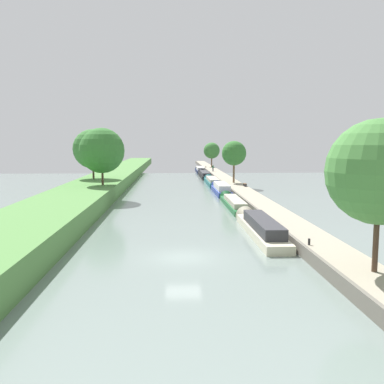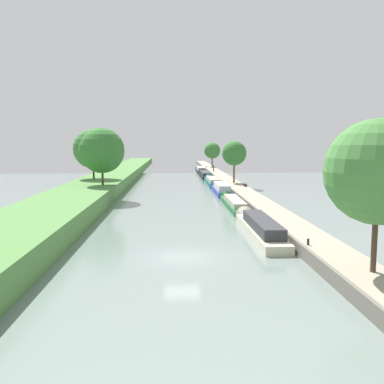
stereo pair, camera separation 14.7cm
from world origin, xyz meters
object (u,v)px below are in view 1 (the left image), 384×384
at_px(person_walking, 213,168).
at_px(narrowboat_teal, 212,181).
at_px(narrowboat_navy, 200,170).
at_px(narrowboat_black, 204,174).
at_px(park_bench, 245,184).
at_px(narrowboat_cream, 260,227).
at_px(narrowboat_blue, 221,189).
at_px(narrowboat_green, 233,203).
at_px(mooring_bollard_far, 206,167).
at_px(mooring_bollard_near, 309,242).

bearing_deg(person_walking, narrowboat_teal, -96.18).
bearing_deg(narrowboat_navy, narrowboat_teal, -89.83).
bearing_deg(narrowboat_black, narrowboat_navy, 89.79).
bearing_deg(park_bench, narrowboat_cream, -97.61).
relative_size(narrowboat_blue, narrowboat_navy, 1.04).
bearing_deg(park_bench, narrowboat_green, -105.23).
bearing_deg(narrowboat_navy, narrowboat_black, -90.21).
distance_m(narrowboat_green, narrowboat_navy, 59.81).
distance_m(narrowboat_blue, narrowboat_black, 30.80).
height_order(narrowboat_green, mooring_bollard_far, mooring_bollard_far).
distance_m(narrowboat_blue, mooring_bollard_near, 37.39).
bearing_deg(person_walking, narrowboat_cream, -92.09).
distance_m(narrowboat_green, mooring_bollard_near, 23.55).
relative_size(narrowboat_cream, narrowboat_green, 1.00).
xyz_separation_m(person_walking, mooring_bollard_far, (-0.54, 15.10, -0.65)).
bearing_deg(mooring_bollard_far, narrowboat_black, -95.63).
bearing_deg(narrowboat_green, mooring_bollard_far, 88.36).
xyz_separation_m(person_walking, park_bench, (1.76, -34.88, -0.53)).
xyz_separation_m(narrowboat_cream, park_bench, (4.16, 31.17, 0.58)).
distance_m(person_walking, park_bench, 34.93).
distance_m(narrowboat_green, narrowboat_black, 44.67).
relative_size(narrowboat_black, mooring_bollard_near, 37.28).
bearing_deg(narrowboat_navy, person_walking, -75.34).
bearing_deg(narrowboat_navy, park_bench, -84.51).
xyz_separation_m(narrowboat_black, mooring_bollard_far, (2.03, 20.62, 0.55)).
height_order(narrowboat_green, park_bench, park_bench).
distance_m(narrowboat_cream, narrowboat_green, 15.86).
distance_m(narrowboat_black, park_bench, 29.68).
relative_size(narrowboat_cream, mooring_bollard_far, 32.51).
relative_size(narrowboat_cream, person_walking, 8.81).
relative_size(narrowboat_teal, mooring_bollard_far, 33.30).
bearing_deg(narrowboat_black, mooring_bollard_near, -88.29).
relative_size(narrowboat_navy, person_walking, 7.47).
height_order(narrowboat_cream, narrowboat_teal, narrowboat_cream).
relative_size(person_walking, park_bench, 1.11).
height_order(narrowboat_cream, mooring_bollard_near, narrowboat_cream).
height_order(narrowboat_green, narrowboat_navy, narrowboat_navy).
bearing_deg(narrowboat_green, person_walking, 87.25).
relative_size(narrowboat_black, mooring_bollard_far, 37.28).
height_order(narrowboat_cream, narrowboat_green, narrowboat_cream).
bearing_deg(mooring_bollard_far, narrowboat_navy, -109.86).
distance_m(narrowboat_cream, mooring_bollard_near, 7.85).
xyz_separation_m(narrowboat_cream, narrowboat_navy, (-0.11, 75.67, -0.04)).
height_order(narrowboat_blue, narrowboat_black, narrowboat_blue).
xyz_separation_m(mooring_bollard_far, park_bench, (2.30, -49.98, 0.12)).
bearing_deg(park_bench, narrowboat_blue, -160.72).
distance_m(narrowboat_cream, narrowboat_black, 60.53).
height_order(narrowboat_teal, park_bench, narrowboat_teal).
xyz_separation_m(narrowboat_teal, narrowboat_black, (-0.15, 16.88, -0.00)).
bearing_deg(narrowboat_black, narrowboat_teal, -89.50).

